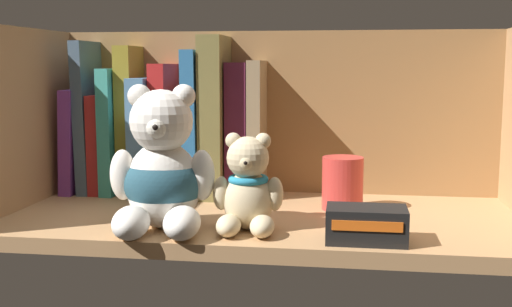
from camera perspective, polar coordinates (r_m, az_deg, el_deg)
shelf_board at (r=87.75cm, az=0.64°, el=-6.14°), size 69.12×31.91×2.00cm
shelf_back_panel at (r=101.90cm, az=1.91°, el=3.18°), size 71.52×1.20×27.79cm
shelf_side_panel_left at (r=96.85cm, az=-20.58°, el=2.43°), size 1.60×34.31×27.79cm
book_0 at (r=107.47cm, az=-15.55°, el=1.20°), size 2.61×12.55×16.61cm
book_1 at (r=106.26cm, az=-14.57°, el=3.22°), size 2.24×11.55×24.17cm
book_2 at (r=105.89cm, az=-13.48°, el=0.95°), size 1.80×11.35×15.73cm
book_3 at (r=104.89cm, az=-12.43°, el=2.06°), size 2.05×12.32×19.89cm
book_4 at (r=103.85cm, az=-11.14°, el=3.01°), size 2.59×9.08×23.39cm
book_5 at (r=103.14cm, az=-9.56°, el=1.64°), size 2.88×14.69×18.45cm
book_6 at (r=102.17cm, az=-8.01°, el=2.23°), size 2.52×11.94×20.63cm
book_7 at (r=101.70cm, az=-6.53°, el=0.92°), size 3.01×9.43×16.09cm
book_8 at (r=100.73cm, az=-5.18°, el=2.78°), size 2.31×14.39×22.70cm
book_9 at (r=99.97cm, az=-3.49°, el=3.38°), size 3.52×13.61×24.85cm
book_10 at (r=99.47cm, az=-1.45°, el=2.20°), size 3.25×9.71×20.81cm
book_11 at (r=99.00cm, az=0.19°, el=2.27°), size 2.06×10.77×21.12cm
teddy_bear_larger at (r=79.14cm, az=-8.47°, el=-1.77°), size 13.37×14.14×18.10cm
teddy_bear_smaller at (r=77.97cm, az=-0.75°, el=-3.27°), size 8.90×9.05×12.18cm
pillar_candle at (r=90.52cm, az=7.82°, el=-2.69°), size 5.83×5.83×7.54cm
small_product_box at (r=74.84cm, az=9.93°, el=-6.33°), size 9.28×5.67×4.09cm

